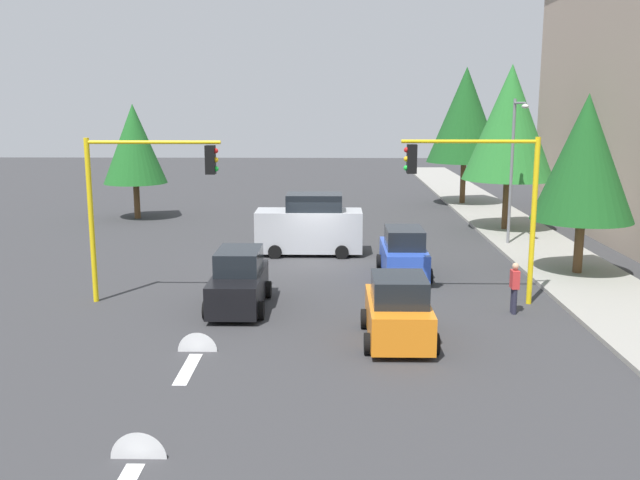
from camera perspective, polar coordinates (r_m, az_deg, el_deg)
ground_plane at (r=30.28m, az=-0.36°, el=-1.93°), size 120.00×120.00×0.00m
sidewalk_kerb at (r=36.47m, az=16.57°, el=-0.05°), size 80.00×4.00×0.15m
lane_arrow_near at (r=19.58m, az=-10.17°, el=-9.40°), size 2.40×1.10×1.10m
lane_arrow_mid at (r=14.27m, az=-15.04°, el=-17.72°), size 2.40×1.10×1.10m
traffic_signal_near_right at (r=24.53m, az=-14.20°, el=4.18°), size 0.36×4.59×5.65m
traffic_signal_near_left at (r=24.17m, az=12.92°, el=4.20°), size 0.36×4.59×5.69m
street_lamp_curbside at (r=34.26m, az=15.47°, el=6.54°), size 2.15×0.28×7.00m
tree_roadside_far at (r=48.31m, az=11.70°, el=9.89°), size 4.99×4.99×9.16m
tree_roadside_near at (r=29.25m, az=20.68°, el=6.22°), size 3.93×3.93×7.17m
tree_opposite_side at (r=43.20m, az=-14.83°, el=7.53°), size 3.72×3.72×6.77m
tree_roadside_mid at (r=38.64m, az=15.13°, el=9.16°), size 4.80×4.80×8.79m
delivery_van_silver at (r=31.99m, az=-0.83°, el=1.11°), size 2.22×4.80×2.77m
car_black at (r=23.79m, az=-6.59°, el=-3.38°), size 4.18×1.94×1.98m
car_blue at (r=28.11m, az=6.79°, el=-1.15°), size 4.09×1.96×1.98m
car_orange at (r=20.46m, az=6.36°, el=-5.76°), size 3.69×2.05×1.98m
pedestrian_crossing at (r=23.85m, az=15.48°, el=-3.64°), size 0.40×0.24×1.70m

